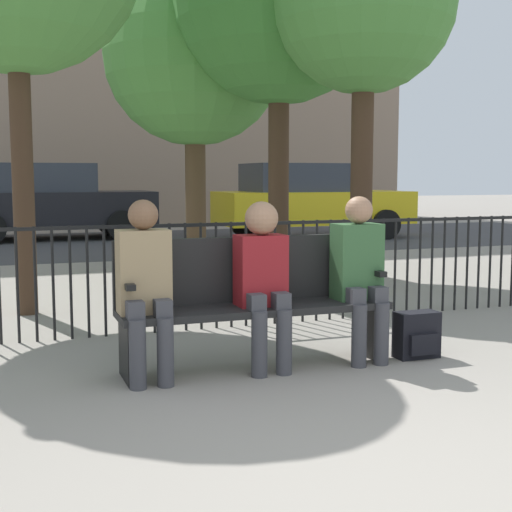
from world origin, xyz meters
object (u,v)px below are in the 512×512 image
object	(u,v)px
seated_person_1	(263,274)
tree_2	(194,56)
seated_person_0	(145,281)
park_bench	(252,297)
seated_person_2	(360,270)
tree_1	(364,4)
parked_car_2	(50,200)
parked_car_0	(310,200)
backpack	(417,335)

from	to	relation	value
seated_person_1	tree_2	distance (m)	6.36
seated_person_0	seated_person_1	world-z (taller)	seated_person_0
park_bench	seated_person_2	xyz separation A→B (m)	(0.79, -0.13, 0.18)
tree_1	parked_car_2	world-z (taller)	tree_1
seated_person_1	parked_car_0	distance (m)	10.71
backpack	parked_car_2	distance (m)	11.53
backpack	tree_1	distance (m)	4.47
parked_car_2	tree_1	bearing A→B (deg)	-70.34
park_bench	tree_1	xyz separation A→B (m)	(2.35, 2.76, 2.81)
seated_person_2	backpack	bearing A→B (deg)	-11.77
seated_person_0	tree_2	world-z (taller)	tree_2
seated_person_2	backpack	distance (m)	0.68
seated_person_0	parked_car_0	world-z (taller)	parked_car_0
seated_person_1	parked_car_2	xyz separation A→B (m)	(-0.68, 11.27, 0.17)
parked_car_0	seated_person_1	bearing A→B (deg)	-115.89
seated_person_2	tree_1	world-z (taller)	tree_1
park_bench	seated_person_1	distance (m)	0.22
seated_person_0	seated_person_2	size ratio (longest dim) A/B	1.00
backpack	parked_car_0	world-z (taller)	parked_car_0
seated_person_1	seated_person_2	xyz separation A→B (m)	(0.76, 0.00, -0.00)
seated_person_2	parked_car_2	xyz separation A→B (m)	(-1.44, 11.27, 0.17)
seated_person_0	parked_car_2	bearing A→B (deg)	89.26
tree_1	parked_car_0	bearing A→B (deg)	70.68
seated_person_2	tree_2	size ratio (longest dim) A/B	0.27
seated_person_0	tree_1	world-z (taller)	tree_1
tree_1	parked_car_0	distance (m)	7.56
park_bench	tree_2	world-z (taller)	tree_2
park_bench	seated_person_0	bearing A→B (deg)	-170.65
tree_1	seated_person_2	bearing A→B (deg)	-118.29
park_bench	parked_car_2	distance (m)	11.16
backpack	tree_2	xyz separation A→B (m)	(-0.12, 5.87, 2.94)
backpack	tree_2	world-z (taller)	tree_2
seated_person_1	backpack	size ratio (longest dim) A/B	3.40
seated_person_1	parked_car_0	size ratio (longest dim) A/B	0.28
parked_car_2	park_bench	bearing A→B (deg)	-86.68
seated_person_2	seated_person_1	bearing A→B (deg)	-179.90
park_bench	seated_person_0	distance (m)	0.82
parked_car_2	seated_person_1	bearing A→B (deg)	-86.55
tree_2	seated_person_1	bearing A→B (deg)	-100.53
seated_person_2	tree_2	distance (m)	6.28
tree_1	tree_2	xyz separation A→B (m)	(-1.24, 2.89, -0.20)
park_bench	backpack	xyz separation A→B (m)	(1.23, -0.22, -0.33)
backpack	tree_2	size ratio (longest dim) A/B	0.08
parked_car_0	seated_person_2	bearing A→B (deg)	-112.14
park_bench	seated_person_1	xyz separation A→B (m)	(0.03, -0.13, 0.18)
seated_person_2	parked_car_2	distance (m)	11.36
tree_2	backpack	bearing A→B (deg)	-88.79
parked_car_0	parked_car_2	size ratio (longest dim) A/B	1.00
park_bench	parked_car_0	size ratio (longest dim) A/B	0.46
seated_person_1	seated_person_2	distance (m)	0.76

